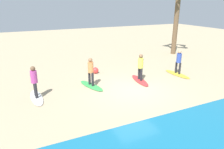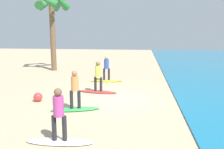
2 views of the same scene
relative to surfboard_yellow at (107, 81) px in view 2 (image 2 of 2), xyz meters
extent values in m
plane|color=tan|center=(4.09, 1.01, -0.04)|extent=(60.00, 60.00, 0.00)
ellipsoid|color=yellow|center=(0.00, 0.00, 0.00)|extent=(0.73, 2.14, 0.09)
cylinder|color=#232328|center=(-0.01, 0.16, 0.43)|extent=(0.14, 0.14, 0.78)
cylinder|color=#232328|center=(0.01, -0.16, 0.43)|extent=(0.14, 0.14, 0.78)
cylinder|color=#334CAD|center=(0.00, 0.00, 1.14)|extent=(0.32, 0.32, 0.62)
sphere|color=tan|center=(0.00, 0.00, 1.56)|extent=(0.24, 0.24, 0.24)
ellipsoid|color=red|center=(2.99, -0.04, 0.00)|extent=(0.84, 2.16, 0.09)
cylinder|color=#232328|center=(3.01, 0.12, 0.43)|extent=(0.14, 0.14, 0.78)
cylinder|color=#232328|center=(2.96, -0.20, 0.43)|extent=(0.14, 0.14, 0.78)
cylinder|color=#E0E04C|center=(2.99, -0.04, 1.14)|extent=(0.32, 0.32, 0.62)
sphere|color=brown|center=(2.99, -0.04, 1.56)|extent=(0.24, 0.24, 0.24)
ellipsoid|color=green|center=(6.06, -0.51, 0.00)|extent=(1.10, 2.17, 0.09)
cylinder|color=#232328|center=(6.01, -0.35, 0.43)|extent=(0.14, 0.14, 0.78)
cylinder|color=#232328|center=(6.10, -0.66, 0.43)|extent=(0.14, 0.14, 0.78)
cylinder|color=#E58C4C|center=(6.06, -0.51, 1.14)|extent=(0.32, 0.32, 0.62)
sphere|color=#9E704C|center=(6.06, -0.51, 1.56)|extent=(0.24, 0.24, 0.24)
ellipsoid|color=white|center=(9.16, -0.17, 0.00)|extent=(0.65, 2.12, 0.09)
cylinder|color=#232328|center=(9.15, -0.01, 0.43)|extent=(0.14, 0.14, 0.78)
cylinder|color=#232328|center=(9.17, -0.33, 0.43)|extent=(0.14, 0.14, 0.78)
cylinder|color=#B74293|center=(9.16, -0.17, 1.14)|extent=(0.32, 0.32, 0.62)
sphere|color=brown|center=(9.16, -0.17, 1.56)|extent=(0.24, 0.24, 0.24)
cylinder|color=brown|center=(-3.95, -5.04, 2.64)|extent=(0.44, 0.44, 5.38)
cone|color=#2D7538|center=(-3.05, -5.04, 5.58)|extent=(0.70, 1.93, 1.40)
cone|color=#2D7538|center=(-3.67, -4.19, 5.58)|extent=(2.05, 1.26, 1.40)
cone|color=#2D7538|center=(-4.68, -4.51, 5.58)|extent=(1.70, 1.97, 1.40)
cone|color=#2D7538|center=(-4.68, -5.57, 5.58)|extent=(1.70, 1.97, 1.40)
cone|color=#2D7538|center=(-3.67, -5.90, 5.58)|extent=(2.05, 1.26, 1.40)
sphere|color=#E53838|center=(4.98, -2.65, 0.17)|extent=(0.43, 0.43, 0.43)
camera|label=1|loc=(9.72, 10.24, 4.61)|focal=33.13mm
camera|label=2|loc=(16.00, 2.25, 3.40)|focal=39.61mm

